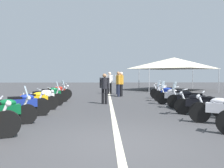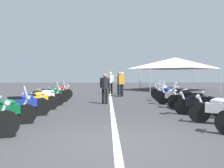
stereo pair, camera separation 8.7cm
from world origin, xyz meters
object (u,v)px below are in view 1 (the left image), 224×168
motorcycle_left_row_3 (35,100)px  motorcycle_right_row_2 (200,104)px  motorcycle_left_row_2 (22,104)px  bystander_0 (118,82)px  bystander_3 (118,81)px  bystander_2 (121,82)px  motorcycle_left_row_6 (56,92)px  motorcycle_right_row_3 (190,99)px  motorcycle_right_row_5 (170,94)px  motorcycle_right_row_4 (175,96)px  bystander_1 (110,81)px  motorcycle_right_row_6 (165,92)px  bystander_4 (105,86)px  motorcycle_left_row_5 (51,94)px  motorcycle_left_row_1 (2,111)px  motorcycle_left_row_4 (43,97)px  event_tent (174,63)px  traffic_cone_0 (21,100)px

motorcycle_left_row_3 → motorcycle_right_row_2: motorcycle_right_row_2 is taller
motorcycle_left_row_2 → motorcycle_right_row_2: (0.05, -6.57, -0.02)m
bystander_0 → motorcycle_left_row_3: bearing=-123.4°
bystander_3 → bystander_2: bearing=12.0°
motorcycle_left_row_6 → bystander_3: (3.51, -4.08, 0.60)m
motorcycle_right_row_3 → motorcycle_right_row_5: bearing=-53.4°
motorcycle_right_row_4 → bystander_0: 5.42m
motorcycle_right_row_3 → bystander_1: bearing=-33.2°
motorcycle_left_row_3 → motorcycle_right_row_6: bearing=9.5°
bystander_1 → bystander_4: 6.41m
motorcycle_left_row_5 → motorcycle_right_row_3: 7.33m
motorcycle_left_row_1 → bystander_1: bearing=52.2°
motorcycle_right_row_5 → bystander_2: bystander_2 is taller
motorcycle_right_row_4 → motorcycle_left_row_4: bearing=36.5°
motorcycle_left_row_3 → bystander_2: (6.43, -4.12, 0.57)m
motorcycle_left_row_6 → motorcycle_right_row_6: (-0.05, -6.88, 0.01)m
motorcycle_left_row_4 → bystander_1: bystander_1 is taller
motorcycle_left_row_5 → motorcycle_right_row_5: (0.09, -6.67, -0.01)m
motorcycle_right_row_2 → bystander_3: size_ratio=0.96×
motorcycle_left_row_4 → motorcycle_right_row_4: 6.57m
bystander_1 → motorcycle_left_row_2: bearing=159.6°
motorcycle_right_row_6 → event_tent: (8.02, -2.89, 2.19)m
motorcycle_right_row_5 → bystander_4: (-0.87, 3.70, 0.47)m
bystander_4 → bystander_2: bearing=0.4°
motorcycle_right_row_6 → bystander_0: (1.71, 2.89, 0.57)m
bystander_1 → bystander_2: bystander_1 is taller
motorcycle_left_row_5 → bystander_1: 6.56m
motorcycle_left_row_2 → motorcycle_right_row_3: bearing=-11.7°
motorcycle_right_row_4 → bystander_3: size_ratio=0.98×
motorcycle_left_row_1 → motorcycle_left_row_4: motorcycle_left_row_1 is taller
motorcycle_right_row_5 → motorcycle_right_row_6: motorcycle_right_row_5 is taller
traffic_cone_0 → bystander_2: 7.28m
motorcycle_left_row_1 → motorcycle_left_row_5: bearing=67.8°
motorcycle_left_row_3 → event_tent: 16.05m
motorcycle_left_row_6 → motorcycle_right_row_2: bearing=-67.2°
bystander_2 → bystander_4: (-4.22, 1.17, -0.09)m
motorcycle_right_row_3 → motorcycle_left_row_4: bearing=23.6°
motorcycle_right_row_3 → motorcycle_right_row_6: bearing=-55.8°
traffic_cone_0 → bystander_3: (6.73, -5.12, 0.76)m
bystander_2 → bystander_3: 1.73m
motorcycle_left_row_2 → motorcycle_left_row_5: (4.49, -0.02, 0.01)m
event_tent → traffic_cone_0: bearing=136.0°
motorcycle_left_row_1 → bystander_0: bystander_0 is taller
motorcycle_right_row_6 → bystander_4: size_ratio=1.14×
motorcycle_left_row_5 → motorcycle_right_row_6: (1.60, -6.81, -0.01)m
motorcycle_left_row_2 → bystander_2: (7.92, -4.16, 0.55)m
motorcycle_left_row_2 → event_tent: size_ratio=0.29×
traffic_cone_0 → bystander_1: bystander_1 is taller
bystander_4 → motorcycle_left_row_6: bearing=67.1°
bystander_1 → traffic_cone_0: bearing=146.2°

